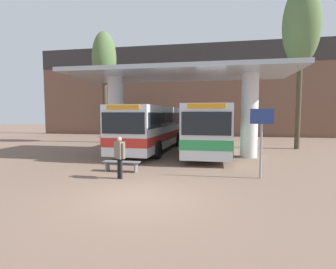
# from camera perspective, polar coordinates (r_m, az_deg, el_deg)

# --- Properties ---
(ground_plane) EXTENTS (100.00, 100.00, 0.00)m
(ground_plane) POSITION_cam_1_polar(r_m,az_deg,el_deg) (8.51, -6.05, -13.31)
(ground_plane) COLOR #755B4C
(townhouse_backdrop) EXTENTS (40.00, 0.58, 10.66)m
(townhouse_backdrop) POSITION_cam_1_polar(r_m,az_deg,el_deg) (31.35, 6.56, 11.11)
(townhouse_backdrop) COLOR brown
(townhouse_backdrop) RESTS_ON ground_plane
(station_canopy) EXTENTS (13.38, 5.81, 5.19)m
(station_canopy) POSITION_cam_1_polar(r_m,az_deg,el_deg) (16.43, 2.53, 10.04)
(station_canopy) COLOR silver
(station_canopy) RESTS_ON ground_plane
(transit_bus_left_bay) EXTENTS (3.08, 10.76, 3.08)m
(transit_bus_left_bay) POSITION_cam_1_polar(r_m,az_deg,el_deg) (18.52, -3.38, 1.87)
(transit_bus_left_bay) COLOR silver
(transit_bus_left_bay) RESTS_ON ground_plane
(transit_bus_center_bay) EXTENTS (2.90, 12.29, 3.12)m
(transit_bus_center_bay) POSITION_cam_1_polar(r_m,az_deg,el_deg) (18.65, 8.97, 1.86)
(transit_bus_center_bay) COLOR silver
(transit_bus_center_bay) RESTS_ON ground_plane
(waiting_bench_near_pillar) EXTENTS (1.70, 0.44, 0.46)m
(waiting_bench_near_pillar) POSITION_cam_1_polar(r_m,az_deg,el_deg) (12.06, -10.09, -6.33)
(waiting_bench_near_pillar) COLOR slate
(waiting_bench_near_pillar) RESTS_ON ground_plane
(info_sign_platform) EXTENTS (0.90, 0.09, 2.80)m
(info_sign_platform) POSITION_cam_1_polar(r_m,az_deg,el_deg) (11.06, 19.70, 1.17)
(info_sign_platform) COLOR gray
(info_sign_platform) RESTS_ON ground_plane
(pedestrian_waiting) EXTENTS (0.55, 0.46, 1.69)m
(pedestrian_waiting) POSITION_cam_1_polar(r_m,az_deg,el_deg) (10.66, -10.49, -4.03)
(pedestrian_waiting) COLOR black
(pedestrian_waiting) RESTS_ON ground_plane
(poplar_tree_behind_left) EXTENTS (2.59, 2.59, 11.76)m
(poplar_tree_behind_left) POSITION_cam_1_polar(r_m,az_deg,el_deg) (22.37, 27.05, 20.13)
(poplar_tree_behind_left) COLOR #473A2B
(poplar_tree_behind_left) RESTS_ON ground_plane
(poplar_tree_behind_right) EXTENTS (2.14, 2.14, 9.86)m
(poplar_tree_behind_right) POSITION_cam_1_polar(r_m,az_deg,el_deg) (24.86, -13.71, 15.34)
(poplar_tree_behind_right) COLOR #473A2B
(poplar_tree_behind_right) RESTS_ON ground_plane
(parked_car_street) EXTENTS (4.71, 2.18, 2.24)m
(parked_car_street) POSITION_cam_1_polar(r_m,az_deg,el_deg) (29.47, -7.00, 1.57)
(parked_car_street) COLOR maroon
(parked_car_street) RESTS_ON ground_plane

